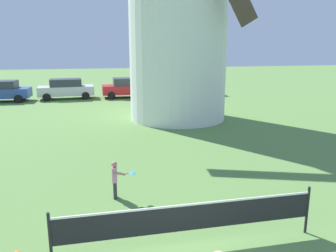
{
  "coord_description": "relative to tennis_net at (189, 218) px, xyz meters",
  "views": [
    {
      "loc": [
        -1.36,
        -4.38,
        4.11
      ],
      "look_at": [
        0.45,
        3.74,
        2.15
      ],
      "focal_mm": 36.62,
      "sensor_mm": 36.0,
      "label": 1
    }
  ],
  "objects": [
    {
      "name": "tennis_net",
      "position": [
        0.0,
        0.0,
        0.0
      ],
      "size": [
        5.5,
        0.06,
        1.1
      ],
      "color": "black",
      "rests_on": "ground_plane"
    },
    {
      "name": "player_far",
      "position": [
        -1.3,
        2.74,
        -0.08
      ],
      "size": [
        0.66,
        0.5,
        1.06
      ],
      "color": "#333338",
      "rests_on": "ground_plane"
    },
    {
      "name": "parked_car_blue",
      "position": [
        -8.45,
        21.38,
        0.12
      ],
      "size": [
        4.21,
        2.07,
        1.56
      ],
      "color": "#334C99",
      "rests_on": "ground_plane"
    },
    {
      "name": "parked_car_silver",
      "position": [
        -3.79,
        21.75,
        0.12
      ],
      "size": [
        4.3,
        2.08,
        1.56
      ],
      "color": "silver",
      "rests_on": "ground_plane"
    },
    {
      "name": "parked_car_red",
      "position": [
        1.01,
        21.5,
        0.12
      ],
      "size": [
        4.02,
        1.89,
        1.56
      ],
      "color": "red",
      "rests_on": "ground_plane"
    },
    {
      "name": "parked_car_cream",
      "position": [
        6.5,
        21.73,
        0.12
      ],
      "size": [
        4.57,
        2.07,
        1.56
      ],
      "color": "silver",
      "rests_on": "ground_plane"
    }
  ]
}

